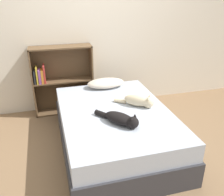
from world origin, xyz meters
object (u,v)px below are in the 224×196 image
pillow (106,83)px  cat_dark (122,119)px  bed (115,129)px  bookshelf (61,79)px  cat_light (139,101)px

pillow → cat_dark: size_ratio=1.11×
bed → pillow: pillow is taller
pillow → cat_dark: bearing=-95.0°
bed → cat_dark: bearing=-93.5°
bookshelf → pillow: bearing=-36.8°
pillow → cat_light: (0.24, -0.69, 0.01)m
bed → pillow: bearing=84.4°
cat_light → bookshelf: bookshelf is taller
cat_dark → bookshelf: bearing=161.2°
bed → bookshelf: 1.32m
cat_light → cat_dark: cat_light is taller
pillow → bookshelf: bookshelf is taller
cat_light → bookshelf: bearing=163.3°
pillow → cat_dark: (-0.09, -1.04, -0.00)m
pillow → bed: bearing=-95.6°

